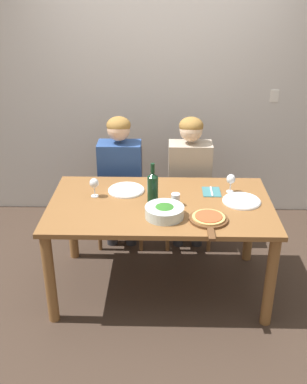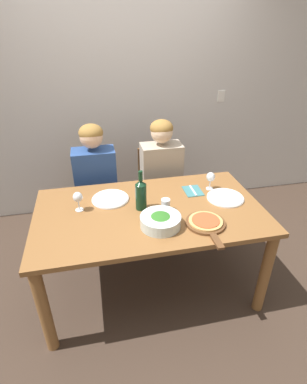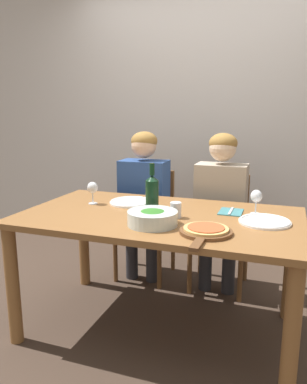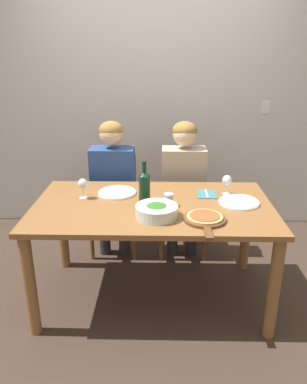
# 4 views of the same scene
# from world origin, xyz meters

# --- Properties ---
(ground_plane) EXTENTS (40.00, 40.00, 0.00)m
(ground_plane) POSITION_xyz_m (0.00, 0.00, 0.00)
(ground_plane) COLOR #3D2D23
(back_wall) EXTENTS (10.00, 0.06, 2.70)m
(back_wall) POSITION_xyz_m (0.00, 1.41, 1.35)
(back_wall) COLOR silver
(back_wall) RESTS_ON ground
(dining_table) EXTENTS (1.68, 0.96, 0.77)m
(dining_table) POSITION_xyz_m (0.00, 0.00, 0.66)
(dining_table) COLOR brown
(dining_table) RESTS_ON ground
(chair_left) EXTENTS (0.42, 0.42, 0.89)m
(chair_left) POSITION_xyz_m (-0.37, 0.80, 0.49)
(chair_left) COLOR brown
(chair_left) RESTS_ON ground
(chair_right) EXTENTS (0.42, 0.42, 0.89)m
(chair_right) POSITION_xyz_m (0.26, 0.80, 0.49)
(chair_right) COLOR brown
(chair_right) RESTS_ON ground
(person_woman) EXTENTS (0.47, 0.51, 1.22)m
(person_woman) POSITION_xyz_m (-0.37, 0.69, 0.74)
(person_woman) COLOR #28282D
(person_woman) RESTS_ON ground
(person_man) EXTENTS (0.47, 0.51, 1.22)m
(person_man) POSITION_xyz_m (0.26, 0.69, 0.74)
(person_man) COLOR #28282D
(person_man) RESTS_ON ground
(wine_bottle) EXTENTS (0.08, 0.08, 0.31)m
(wine_bottle) POSITION_xyz_m (-0.06, 0.03, 0.89)
(wine_bottle) COLOR black
(wine_bottle) RESTS_ON dining_table
(broccoli_bowl) EXTENTS (0.28, 0.28, 0.09)m
(broccoli_bowl) POSITION_xyz_m (0.03, -0.21, 0.81)
(broccoli_bowl) COLOR silver
(broccoli_bowl) RESTS_ON dining_table
(dinner_plate_left) EXTENTS (0.29, 0.29, 0.02)m
(dinner_plate_left) POSITION_xyz_m (-0.27, 0.20, 0.78)
(dinner_plate_left) COLOR white
(dinner_plate_left) RESTS_ON dining_table
(dinner_plate_right) EXTENTS (0.29, 0.29, 0.02)m
(dinner_plate_right) POSITION_xyz_m (0.61, 0.03, 0.78)
(dinner_plate_right) COLOR white
(dinner_plate_right) RESTS_ON dining_table
(pizza_on_board) EXTENTS (0.27, 0.41, 0.04)m
(pizza_on_board) POSITION_xyz_m (0.34, -0.27, 0.78)
(pizza_on_board) COLOR brown
(pizza_on_board) RESTS_ON dining_table
(wine_glass_left) EXTENTS (0.07, 0.07, 0.15)m
(wine_glass_left) POSITION_xyz_m (-0.51, 0.10, 0.87)
(wine_glass_left) COLOR silver
(wine_glass_left) RESTS_ON dining_table
(wine_glass_right) EXTENTS (0.07, 0.07, 0.15)m
(wine_glass_right) POSITION_xyz_m (0.55, 0.20, 0.87)
(wine_glass_right) COLOR silver
(wine_glass_right) RESTS_ON dining_table
(water_tumbler) EXTENTS (0.07, 0.07, 0.09)m
(water_tumbler) POSITION_xyz_m (0.11, -0.03, 0.81)
(water_tumbler) COLOR silver
(water_tumbler) RESTS_ON dining_table
(fork_on_napkin) EXTENTS (0.14, 0.18, 0.01)m
(fork_on_napkin) POSITION_xyz_m (0.40, 0.19, 0.77)
(fork_on_napkin) COLOR #387075
(fork_on_napkin) RESTS_ON dining_table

